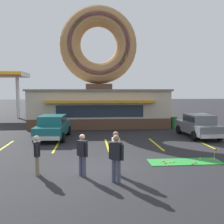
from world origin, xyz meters
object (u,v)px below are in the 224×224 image
at_px(car_teal, 53,126).
at_px(pedestrian_blue_sweater_man, 82,153).
at_px(pedestrian_leather_jacket_man, 37,153).
at_px(putting_flag_pin, 215,152).
at_px(golf_ball, 180,162).
at_px(pedestrian_hooded_kid, 116,151).
at_px(trash_bin, 174,122).
at_px(pedestrian_clipboard_woman, 116,156).
at_px(car_grey, 198,125).

xyz_separation_m(car_teal, pedestrian_blue_sweater_man, (2.20, -7.99, 0.04)).
height_order(pedestrian_blue_sweater_man, pedestrian_leather_jacket_man, pedestrian_blue_sweater_man).
distance_m(putting_flag_pin, pedestrian_blue_sweater_man, 6.34).
distance_m(golf_ball, pedestrian_blue_sweater_man, 4.68).
bearing_deg(golf_ball, pedestrian_hooded_kid, -156.19).
bearing_deg(trash_bin, pedestrian_blue_sweater_man, -122.28).
distance_m(putting_flag_pin, pedestrian_clipboard_woman, 5.49).
xyz_separation_m(car_grey, pedestrian_clipboard_woman, (-6.71, -8.56, 0.09)).
height_order(golf_ball, pedestrian_hooded_kid, pedestrian_hooded_kid).
relative_size(car_grey, trash_bin, 4.72).
relative_size(golf_ball, pedestrian_blue_sweater_man, 0.03).
relative_size(putting_flag_pin, pedestrian_blue_sweater_man, 0.34).
bearing_deg(car_teal, pedestrian_leather_jacket_man, -86.79).
distance_m(car_teal, pedestrian_leather_jacket_man, 7.69).
bearing_deg(pedestrian_clipboard_woman, pedestrian_blue_sweater_man, 146.42).
bearing_deg(pedestrian_blue_sweater_man, pedestrian_hooded_kid, 3.90).
height_order(pedestrian_hooded_kid, trash_bin, pedestrian_hooded_kid).
height_order(pedestrian_hooded_kid, pedestrian_clipboard_woman, pedestrian_clipboard_woman).
height_order(pedestrian_leather_jacket_man, pedestrian_clipboard_woman, pedestrian_clipboard_woman).
xyz_separation_m(car_teal, trash_bin, (9.76, 3.98, -0.37)).
xyz_separation_m(car_grey, pedestrian_hooded_kid, (-6.63, -7.66, 0.08)).
xyz_separation_m(golf_ball, trash_bin, (3.19, 10.53, 0.45)).
relative_size(putting_flag_pin, car_teal, 0.12).
bearing_deg(car_teal, pedestrian_blue_sweater_man, -74.61).
bearing_deg(putting_flag_pin, car_grey, 73.57).
bearing_deg(putting_flag_pin, pedestrian_hooded_kid, -162.48).
xyz_separation_m(pedestrian_blue_sweater_man, pedestrian_clipboard_woman, (1.22, -0.81, 0.06)).
distance_m(pedestrian_blue_sweater_man, trash_bin, 14.16).
bearing_deg(pedestrian_leather_jacket_man, golf_ball, 10.49).
distance_m(pedestrian_blue_sweater_man, pedestrian_hooded_kid, 1.30).
bearing_deg(trash_bin, pedestrian_leather_jacket_man, -128.65).
distance_m(car_grey, pedestrian_hooded_kid, 10.13).
distance_m(putting_flag_pin, pedestrian_hooded_kid, 5.08).
relative_size(putting_flag_pin, pedestrian_clipboard_woman, 0.32).
bearing_deg(pedestrian_clipboard_woman, car_grey, 51.92).
bearing_deg(car_grey, car_teal, 178.67).
bearing_deg(pedestrian_hooded_kid, pedestrian_blue_sweater_man, -176.10).
relative_size(golf_ball, putting_flag_pin, 0.08).
relative_size(pedestrian_blue_sweater_man, pedestrian_hooded_kid, 0.96).
bearing_deg(putting_flag_pin, pedestrian_leather_jacket_man, -170.61).
xyz_separation_m(pedestrian_hooded_kid, trash_bin, (6.26, 11.88, -0.45)).
relative_size(car_teal, pedestrian_clipboard_woman, 2.69).
height_order(pedestrian_blue_sweater_man, pedestrian_clipboard_woman, pedestrian_clipboard_woman).
bearing_deg(putting_flag_pin, pedestrian_blue_sweater_man, -165.26).
xyz_separation_m(golf_ball, pedestrian_clipboard_woman, (-3.15, -2.25, 0.92)).
bearing_deg(pedestrian_blue_sweater_man, pedestrian_leather_jacket_man, 170.18).
xyz_separation_m(pedestrian_blue_sweater_man, trash_bin, (7.56, 11.97, -0.41)).
height_order(putting_flag_pin, pedestrian_leather_jacket_man, pedestrian_leather_jacket_man).
height_order(car_teal, pedestrian_blue_sweater_man, pedestrian_blue_sweater_man).
distance_m(putting_flag_pin, pedestrian_leather_jacket_man, 8.00).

